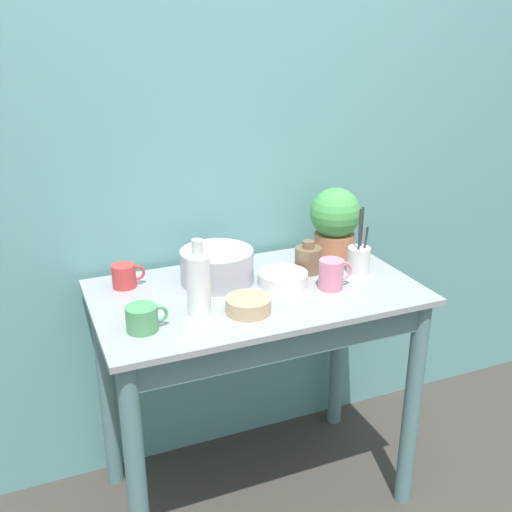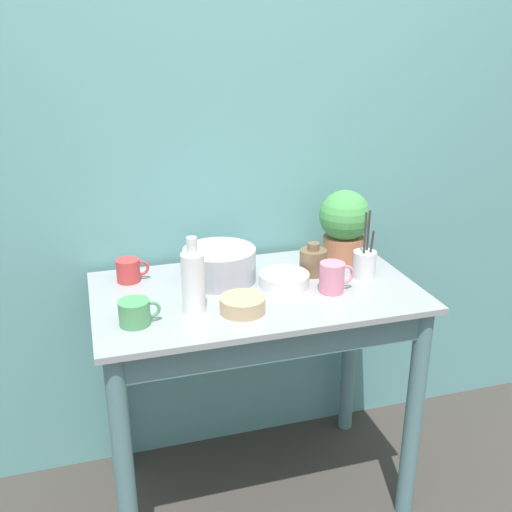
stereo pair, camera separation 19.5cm
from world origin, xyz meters
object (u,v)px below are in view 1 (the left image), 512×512
(potted_plant, at_px, (335,221))
(bowl_small_enamel_white, at_px, (283,278))
(bottle_short, at_px, (308,259))
(mug_green, at_px, (143,318))
(bowl_wash_large, at_px, (217,266))
(utensil_cup, at_px, (359,259))
(bottle_tall, at_px, (199,284))
(mug_pink, at_px, (332,274))
(bowl_small_tan, at_px, (248,305))
(mug_red, at_px, (125,276))

(potted_plant, xyz_separation_m, bowl_small_enamel_white, (-0.29, -0.16, -0.12))
(bottle_short, height_order, mug_green, bottle_short)
(bowl_wash_large, height_order, mug_green, bowl_wash_large)
(mug_green, bearing_deg, utensil_cup, 9.59)
(bottle_tall, relative_size, mug_pink, 2.00)
(bottle_short, height_order, bowl_small_tan, bottle_short)
(bottle_tall, height_order, utensil_cup, bottle_tall)
(bowl_wash_large, xyz_separation_m, utensil_cup, (0.49, -0.11, -0.01))
(bottle_tall, height_order, mug_green, bottle_tall)
(bottle_tall, distance_m, mug_red, 0.34)
(potted_plant, height_order, mug_green, potted_plant)
(mug_pink, relative_size, utensil_cup, 0.50)
(bowl_small_enamel_white, xyz_separation_m, bowl_small_tan, (-0.19, -0.15, 0.00))
(bottle_tall, xyz_separation_m, mug_green, (-0.18, -0.04, -0.06))
(bowl_wash_large, xyz_separation_m, mug_green, (-0.31, -0.25, -0.02))
(potted_plant, xyz_separation_m, mug_pink, (-0.15, -0.25, -0.09))
(bowl_wash_large, xyz_separation_m, bowl_small_enamel_white, (0.20, -0.11, -0.04))
(mug_red, height_order, mug_pink, mug_pink)
(bottle_tall, bearing_deg, utensil_cup, 9.09)
(potted_plant, relative_size, bottle_short, 2.31)
(mug_red, bearing_deg, utensil_cup, -13.53)
(mug_pink, distance_m, bowl_small_enamel_white, 0.17)
(mug_red, xyz_separation_m, bowl_small_tan, (0.31, -0.34, -0.02))
(bowl_wash_large, bearing_deg, bowl_small_tan, -87.45)
(mug_red, bearing_deg, potted_plant, -1.99)
(potted_plant, bearing_deg, utensil_cup, -87.16)
(potted_plant, relative_size, bowl_small_tan, 1.91)
(potted_plant, height_order, bowl_wash_large, potted_plant)
(bottle_tall, relative_size, bowl_small_enamel_white, 1.43)
(potted_plant, relative_size, mug_green, 2.16)
(potted_plant, bearing_deg, bottle_tall, -156.81)
(potted_plant, distance_m, bottle_short, 0.20)
(bowl_wash_large, distance_m, bowl_small_enamel_white, 0.23)
(bowl_wash_large, distance_m, mug_red, 0.31)
(bowl_wash_large, distance_m, utensil_cup, 0.51)
(bottle_short, bearing_deg, utensil_cup, -23.76)
(utensil_cup, bearing_deg, bowl_small_enamel_white, 179.42)
(mug_pink, bearing_deg, utensil_cup, 28.74)
(bowl_wash_large, height_order, mug_pink, bowl_wash_large)
(bowl_small_enamel_white, height_order, utensil_cup, utensil_cup)
(potted_plant, distance_m, bottle_tall, 0.67)
(bottle_tall, xyz_separation_m, bowl_small_enamel_white, (0.33, 0.10, -0.08))
(bottle_short, relative_size, mug_red, 1.04)
(bottle_short, xyz_separation_m, mug_green, (-0.64, -0.21, -0.01))
(bottle_short, bearing_deg, bowl_small_tan, -145.42)
(bottle_tall, height_order, bottle_short, bottle_tall)
(bowl_small_tan, bearing_deg, bottle_short, 34.58)
(bowl_wash_large, distance_m, bottle_short, 0.33)
(mug_green, xyz_separation_m, utensil_cup, (0.81, 0.14, 0.01))
(bottle_tall, bearing_deg, bowl_small_tan, -18.13)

